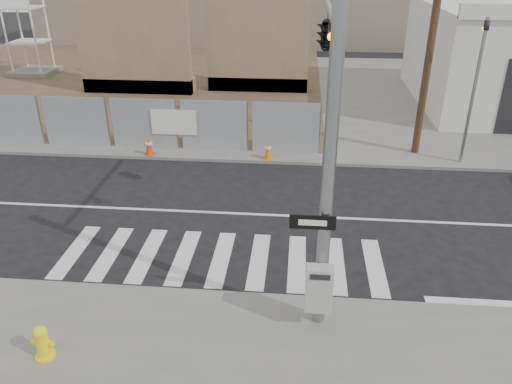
# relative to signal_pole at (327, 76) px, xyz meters

# --- Properties ---
(ground) EXTENTS (100.00, 100.00, 0.00)m
(ground) POSITION_rel_signal_pole_xyz_m (-2.49, 2.05, -4.78)
(ground) COLOR black
(ground) RESTS_ON ground
(sidewalk_far) EXTENTS (50.00, 20.00, 0.12)m
(sidewalk_far) POSITION_rel_signal_pole_xyz_m (-2.49, 16.05, -4.72)
(sidewalk_far) COLOR slate
(sidewalk_far) RESTS_ON ground
(signal_pole) EXTENTS (0.96, 5.87, 7.00)m
(signal_pole) POSITION_rel_signal_pole_xyz_m (0.00, 0.00, 0.00)
(signal_pole) COLOR gray
(signal_pole) RESTS_ON sidewalk_near
(far_signal_pole) EXTENTS (0.16, 0.20, 5.60)m
(far_signal_pole) POSITION_rel_signal_pole_xyz_m (5.51, 6.65, -1.30)
(far_signal_pole) COLOR gray
(far_signal_pole) RESTS_ON sidewalk_far
(chain_link_fence) EXTENTS (24.60, 0.04, 2.00)m
(chain_link_fence) POSITION_rel_signal_pole_xyz_m (-12.49, 7.05, -3.66)
(chain_link_fence) COLOR gray
(chain_link_fence) RESTS_ON sidewalk_far
(concrete_wall_left) EXTENTS (6.00, 1.30, 8.00)m
(concrete_wall_left) POSITION_rel_signal_pole_xyz_m (-9.49, 15.13, -1.40)
(concrete_wall_left) COLOR #7C674A
(concrete_wall_left) RESTS_ON sidewalk_far
(concrete_wall_right) EXTENTS (5.50, 1.30, 8.00)m
(concrete_wall_right) POSITION_rel_signal_pole_xyz_m (-2.99, 16.13, -1.40)
(concrete_wall_right) COLOR #7C674A
(concrete_wall_right) RESTS_ON sidewalk_far
(utility_pole_right) EXTENTS (1.60, 0.28, 10.00)m
(utility_pole_right) POSITION_rel_signal_pole_xyz_m (4.01, 7.55, 0.42)
(utility_pole_right) COLOR #493222
(utility_pole_right) RESTS_ON sidewalk_far
(fire_hydrant) EXTENTS (0.52, 0.52, 0.75)m
(fire_hydrant) POSITION_rel_signal_pole_xyz_m (-5.39, -4.35, -4.29)
(fire_hydrant) COLOR yellow
(fire_hydrant) RESTS_ON sidewalk_near
(traffic_cone_c) EXTENTS (0.45, 0.45, 0.71)m
(traffic_cone_c) POSITION_rel_signal_pole_xyz_m (-6.34, 6.27, -4.32)
(traffic_cone_c) COLOR #E8410C
(traffic_cone_c) RESTS_ON sidewalk_far
(traffic_cone_d) EXTENTS (0.38, 0.38, 0.68)m
(traffic_cone_d) POSITION_rel_signal_pole_xyz_m (-1.73, 6.27, -4.33)
(traffic_cone_d) COLOR orange
(traffic_cone_d) RESTS_ON sidewalk_far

